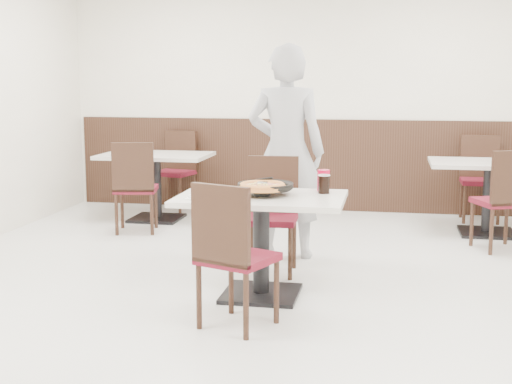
% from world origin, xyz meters
% --- Properties ---
extents(floor, '(7.00, 7.00, 0.00)m').
position_xyz_m(floor, '(0.00, 0.00, 0.00)').
color(floor, silver).
rests_on(floor, ground).
extents(wall_back, '(6.00, 0.04, 2.80)m').
position_xyz_m(wall_back, '(0.00, 3.50, 1.40)').
color(wall_back, beige).
rests_on(wall_back, floor).
extents(wall_front, '(6.00, 0.04, 2.80)m').
position_xyz_m(wall_front, '(0.00, -3.50, 1.40)').
color(wall_front, beige).
rests_on(wall_front, floor).
extents(wainscot_back, '(5.90, 0.03, 1.10)m').
position_xyz_m(wainscot_back, '(0.00, 3.48, 0.55)').
color(wainscot_back, black).
rests_on(wainscot_back, floor).
extents(main_table, '(1.28, 0.93, 0.75)m').
position_xyz_m(main_table, '(-0.01, -0.05, 0.38)').
color(main_table, silver).
rests_on(main_table, floor).
extents(chair_near, '(0.55, 0.55, 0.95)m').
position_xyz_m(chair_near, '(-0.04, -0.72, 0.47)').
color(chair_near, black).
rests_on(chair_near, floor).
extents(chair_far, '(0.44, 0.44, 0.95)m').
position_xyz_m(chair_far, '(-0.05, 0.57, 0.47)').
color(chair_far, black).
rests_on(chair_far, floor).
extents(trivet, '(0.14, 0.14, 0.04)m').
position_xyz_m(trivet, '(-0.00, -0.06, 0.77)').
color(trivet, black).
rests_on(trivet, main_table).
extents(pizza_pan, '(0.40, 0.40, 0.01)m').
position_xyz_m(pizza_pan, '(0.01, -0.02, 0.79)').
color(pizza_pan, black).
rests_on(pizza_pan, trivet).
extents(pizza, '(0.39, 0.39, 0.02)m').
position_xyz_m(pizza, '(-0.00, -0.07, 0.81)').
color(pizza, orange).
rests_on(pizza, pizza_pan).
extents(pizza_server, '(0.08, 0.10, 0.00)m').
position_xyz_m(pizza_server, '(-0.01, -0.03, 0.84)').
color(pizza_server, white).
rests_on(pizza_server, pizza).
extents(napkin, '(0.16, 0.16, 0.00)m').
position_xyz_m(napkin, '(-0.44, -0.24, 0.75)').
color(napkin, silver).
rests_on(napkin, main_table).
extents(side_plate, '(0.20, 0.20, 0.01)m').
position_xyz_m(side_plate, '(-0.42, -0.22, 0.76)').
color(side_plate, white).
rests_on(side_plate, napkin).
extents(fork, '(0.07, 0.17, 0.00)m').
position_xyz_m(fork, '(-0.39, -0.20, 0.77)').
color(fork, white).
rests_on(fork, side_plate).
extents(cola_glass, '(0.09, 0.09, 0.13)m').
position_xyz_m(cola_glass, '(0.42, 0.13, 0.81)').
color(cola_glass, black).
rests_on(cola_glass, main_table).
extents(red_cup, '(0.10, 0.10, 0.16)m').
position_xyz_m(red_cup, '(0.41, 0.25, 0.83)').
color(red_cup, '#BC0328').
rests_on(red_cup, main_table).
extents(diner_person, '(0.69, 0.46, 1.89)m').
position_xyz_m(diner_person, '(-0.01, 1.16, 0.94)').
color(diner_person, '#A1A2A6').
rests_on(diner_person, floor).
extents(bg_table_left, '(1.23, 0.84, 0.75)m').
position_xyz_m(bg_table_left, '(-1.69, 2.53, 0.38)').
color(bg_table_left, silver).
rests_on(bg_table_left, floor).
extents(bg_chair_left_near, '(0.50, 0.50, 0.95)m').
position_xyz_m(bg_chair_left_near, '(-1.69, 1.89, 0.47)').
color(bg_chair_left_near, black).
rests_on(bg_chair_left_near, floor).
extents(bg_chair_left_far, '(0.50, 0.50, 0.95)m').
position_xyz_m(bg_chair_left_far, '(-1.68, 3.18, 0.47)').
color(bg_chair_left_far, black).
rests_on(bg_chair_left_far, floor).
extents(bg_table_right, '(1.25, 0.88, 0.75)m').
position_xyz_m(bg_table_right, '(1.90, 2.45, 0.38)').
color(bg_table_right, silver).
rests_on(bg_table_right, floor).
extents(bg_chair_right_near, '(0.55, 0.55, 0.95)m').
position_xyz_m(bg_chair_right_near, '(1.92, 1.77, 0.47)').
color(bg_chair_right_near, black).
rests_on(bg_chair_right_near, floor).
extents(bg_chair_right_far, '(0.42, 0.42, 0.95)m').
position_xyz_m(bg_chair_right_far, '(1.90, 3.13, 0.47)').
color(bg_chair_right_far, black).
rests_on(bg_chair_right_far, floor).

